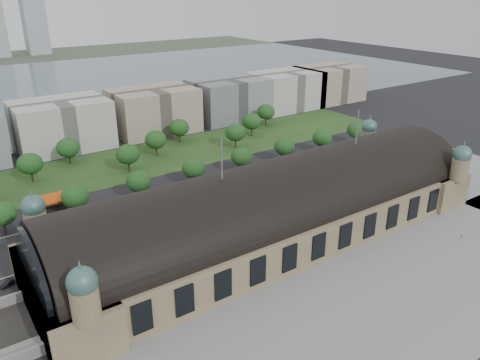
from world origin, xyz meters
TOP-DOWN VIEW (x-y plane):
  - ground at (0.00, 0.00)m, footprint 900.00×900.00m
  - station at (0.00, 0.00)m, footprint 150.00×48.40m
  - plaza_south at (10.00, -44.00)m, footprint 190.00×48.00m
  - plaza_east at (103.00, 0.00)m, footprint 56.00×100.00m
  - road_slab at (-20.00, 38.00)m, footprint 260.00×26.00m
  - grass_belt at (-15.00, 93.00)m, footprint 300.00×45.00m
  - petrol_station at (-53.91, 65.28)m, footprint 14.00×13.00m
  - lake at (0.00, 298.00)m, footprint 700.00×320.00m
  - far_shore at (0.00, 498.00)m, footprint 700.00×120.00m
  - far_tower_right at (45.00, 508.00)m, footprint 24.00×24.00m
  - office_3 at (-30.00, 133.00)m, footprint 45.00×32.00m
  - office_4 at (20.00, 133.00)m, footprint 45.00×32.00m
  - office_5 at (70.00, 133.00)m, footprint 45.00×32.00m
  - office_6 at (115.00, 133.00)m, footprint 45.00×32.00m
  - office_7 at (155.00, 133.00)m, footprint 45.00×32.00m
  - tree_row_2 at (-72.00, 53.00)m, footprint 9.60×9.60m
  - tree_row_3 at (-48.00, 53.00)m, footprint 9.60×9.60m
  - tree_row_4 at (-24.00, 53.00)m, footprint 9.60×9.60m
  - tree_row_5 at (0.00, 53.00)m, footprint 9.60×9.60m
  - tree_row_6 at (24.00, 53.00)m, footprint 9.60×9.60m
  - tree_row_7 at (48.00, 53.00)m, footprint 9.60×9.60m
  - tree_row_8 at (72.00, 53.00)m, footprint 9.60×9.60m
  - tree_row_9 at (96.00, 53.00)m, footprint 9.60×9.60m
  - tree_belt_4 at (-54.00, 95.00)m, footprint 10.40×10.40m
  - tree_belt_5 at (-35.00, 107.00)m, footprint 10.40×10.40m
  - tree_belt_6 at (-16.00, 83.00)m, footprint 10.40×10.40m
  - tree_belt_7 at (3.00, 95.00)m, footprint 10.40×10.40m
  - tree_belt_8 at (22.00, 107.00)m, footprint 10.40×10.40m
  - tree_belt_9 at (41.00, 83.00)m, footprint 10.40×10.40m
  - tree_belt_10 at (60.00, 95.00)m, footprint 10.40×10.40m
  - tree_belt_11 at (79.00, 107.00)m, footprint 10.40×10.40m
  - traffic_car_2 at (-47.61, 30.57)m, footprint 5.68×3.09m
  - traffic_car_3 at (-23.45, 42.61)m, footprint 4.94×2.17m
  - traffic_car_4 at (11.32, 37.94)m, footprint 4.79×2.39m
  - traffic_car_5 at (50.48, 42.69)m, footprint 4.01×1.72m
  - traffic_car_6 at (63.79, 29.72)m, footprint 5.95×3.23m
  - parked_car_0 at (-76.79, 21.00)m, footprint 4.82×3.41m
  - parked_car_1 at (-62.53, 21.49)m, footprint 5.24×3.82m
  - parked_car_2 at (-71.32, 22.46)m, footprint 5.74×4.31m
  - parked_car_3 at (-55.50, 21.00)m, footprint 4.28×3.50m
  - parked_car_4 at (-59.19, 23.99)m, footprint 4.13×3.78m
  - parked_car_5 at (-20.96, 21.00)m, footprint 5.40×4.03m
  - parked_car_6 at (-36.31, 21.00)m, footprint 4.70×3.95m
  - bus_west at (-9.74, 27.00)m, footprint 11.51×2.91m
  - bus_mid at (20.11, 27.50)m, footprint 11.61×2.95m
  - bus_east at (14.45, 31.16)m, footprint 10.62×3.22m
  - pedestrian_0 at (49.24, -35.56)m, footprint 0.88×0.67m

SIDE VIEW (x-z plane):
  - ground at x=0.00m, z-range 0.00..0.00m
  - plaza_south at x=10.00m, z-range -0.06..0.06m
  - plaza_east at x=103.00m, z-range -0.06..0.06m
  - road_slab at x=-20.00m, z-range -0.05..0.05m
  - grass_belt at x=-15.00m, z-range -0.05..0.05m
  - lake at x=0.00m, z-range -0.04..0.04m
  - far_shore at x=0.00m, z-range -0.07..0.07m
  - traffic_car_5 at x=50.48m, z-range 0.00..1.28m
  - parked_car_6 at x=-36.31m, z-range 0.00..1.29m
  - parked_car_1 at x=-62.53m, z-range 0.00..1.32m
  - parked_car_5 at x=-20.96m, z-range 0.00..1.36m
  - parked_car_4 at x=-59.19m, z-range 0.00..1.37m
  - parked_car_3 at x=-55.50m, z-range 0.00..1.37m
  - traffic_car_3 at x=-23.45m, z-range 0.00..1.41m
  - parked_car_0 at x=-76.79m, z-range 0.00..1.51m
  - traffic_car_2 at x=-47.61m, z-range 0.00..1.51m
  - parked_car_2 at x=-71.32m, z-range 0.00..1.55m
  - traffic_car_4 at x=11.32m, z-range 0.00..1.57m
  - pedestrian_0 at x=49.24m, z-range 0.00..1.58m
  - traffic_car_6 at x=63.79m, z-range 0.00..1.58m
  - bus_east at x=14.45m, z-range 0.00..2.92m
  - bus_west at x=-9.74m, z-range 0.00..3.19m
  - bus_mid at x=20.11m, z-range 0.00..3.22m
  - petrol_station at x=-53.91m, z-range 0.42..5.47m
  - tree_row_2 at x=-72.00m, z-range 1.67..13.19m
  - tree_row_3 at x=-48.00m, z-range 1.67..13.19m
  - tree_row_4 at x=-24.00m, z-range 1.67..13.19m
  - tree_row_5 at x=0.00m, z-range 1.67..13.19m
  - tree_row_6 at x=24.00m, z-range 1.67..13.19m
  - tree_row_7 at x=48.00m, z-range 1.67..13.19m
  - tree_row_8 at x=72.00m, z-range 1.67..13.19m
  - tree_row_9 at x=96.00m, z-range 1.67..13.19m
  - tree_belt_4 at x=-54.00m, z-range 1.81..14.29m
  - tree_belt_5 at x=-35.00m, z-range 1.81..14.29m
  - tree_belt_6 at x=-16.00m, z-range 1.81..14.29m
  - tree_belt_7 at x=3.00m, z-range 1.81..14.29m
  - tree_belt_8 at x=22.00m, z-range 1.81..14.29m
  - tree_belt_9 at x=41.00m, z-range 1.81..14.29m
  - tree_belt_10 at x=60.00m, z-range 1.81..14.29m
  - tree_belt_11 at x=79.00m, z-range 1.81..14.29m
  - station at x=0.00m, z-range -11.87..32.43m
  - office_3 at x=-30.00m, z-range 0.00..24.00m
  - office_4 at x=20.00m, z-range 0.00..24.00m
  - office_5 at x=70.00m, z-range 0.00..24.00m
  - office_6 at x=115.00m, z-range 0.00..24.00m
  - office_7 at x=155.00m, z-range 0.00..24.00m
  - far_tower_right at x=45.00m, z-range 0.00..75.00m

